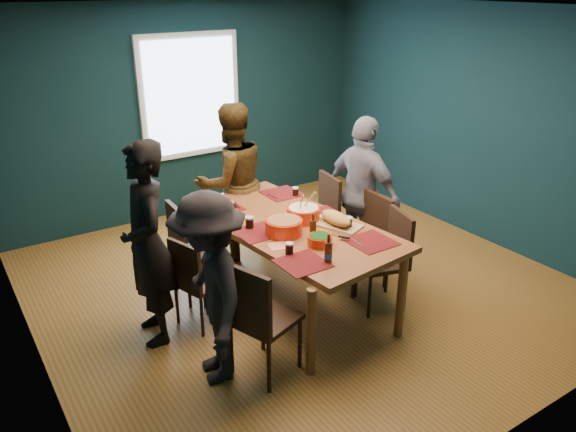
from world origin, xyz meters
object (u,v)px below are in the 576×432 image
object	(u,v)px
bowl_dumpling	(303,213)
bowl_herbs	(320,240)
chair_left_far	(189,244)
bowl_salad	(284,226)
chair_left_near	(257,313)
chair_right_near	(389,252)
chair_left_mid	(194,277)
dining_table	(291,231)
person_near_left	(210,290)
chair_right_mid	(369,233)
cutting_board	(336,220)
person_back	(232,182)
person_right	(363,194)
chair_right_far	(321,213)
person_far_left	(148,245)

from	to	relation	value
bowl_dumpling	bowl_herbs	world-z (taller)	bowl_dumpling
chair_left_far	bowl_salad	xyz separation A→B (m)	(0.59, -0.77, 0.33)
chair_left_near	chair_right_near	world-z (taller)	chair_left_near
chair_left_mid	chair_right_near	world-z (taller)	chair_right_near
bowl_herbs	dining_table	bearing A→B (deg)	84.85
chair_left_near	person_near_left	bearing A→B (deg)	123.25
chair_right_mid	chair_right_near	xyz separation A→B (m)	(-0.11, -0.42, -0.00)
dining_table	chair_left_mid	size ratio (longest dim) A/B	2.65
bowl_dumpling	chair_right_near	bearing A→B (deg)	-42.30
cutting_board	chair_left_near	bearing A→B (deg)	-177.36
chair_left_far	person_back	size ratio (longest dim) A/B	0.56
chair_left_near	person_right	distance (m)	2.18
chair_left_near	cutting_board	world-z (taller)	chair_left_near
chair_right_far	bowl_dumpling	bearing A→B (deg)	-129.67
person_far_left	bowl_dumpling	world-z (taller)	person_far_left
chair_left_near	person_back	xyz separation A→B (m)	(0.86, 2.00, 0.29)
chair_right_mid	chair_left_far	bearing A→B (deg)	158.58
chair_right_far	person_far_left	xyz separation A→B (m)	(-2.07, -0.37, 0.32)
chair_right_mid	chair_right_near	size ratio (longest dim) A/B	1.00
person_right	person_near_left	distance (m)	2.33
chair_left_near	bowl_dumpling	size ratio (longest dim) A/B	3.19
chair_left_near	chair_right_near	xyz separation A→B (m)	(1.59, 0.25, -0.03)
person_back	bowl_dumpling	xyz separation A→B (m)	(0.12, -1.19, 0.03)
chair_right_far	bowl_herbs	world-z (taller)	chair_right_far
dining_table	bowl_herbs	distance (m)	0.53
chair_right_far	chair_right_near	world-z (taller)	chair_right_far
chair_right_far	chair_left_near	bearing A→B (deg)	-131.10
person_back	dining_table	bearing A→B (deg)	90.50
person_back	person_right	bearing A→B (deg)	138.52
dining_table	person_far_left	world-z (taller)	person_far_left
person_far_left	person_back	xyz separation A→B (m)	(1.33, 1.02, -0.02)
chair_right_mid	bowl_salad	world-z (taller)	bowl_salad
dining_table	person_right	distance (m)	1.09
chair_left_near	bowl_dumpling	distance (m)	1.31
chair_left_near	person_right	size ratio (longest dim) A/B	0.60
person_right	bowl_dumpling	bearing A→B (deg)	95.81
dining_table	chair_right_far	bearing A→B (deg)	29.58
chair_left_mid	person_near_left	world-z (taller)	person_near_left
chair_left_mid	person_right	world-z (taller)	person_right
dining_table	bowl_herbs	bearing A→B (deg)	-101.60
chair_right_mid	bowl_dumpling	xyz separation A→B (m)	(-0.72, 0.13, 0.34)
chair_right_near	person_back	xyz separation A→B (m)	(-0.73, 1.75, 0.32)
chair_right_near	person_far_left	xyz separation A→B (m)	(-2.06, 0.73, 0.34)
chair_left_far	person_back	bearing A→B (deg)	39.32
person_right	cutting_board	world-z (taller)	person_right
chair_left_near	person_near_left	distance (m)	0.40
bowl_herbs	cutting_board	distance (m)	0.44
person_back	person_near_left	bearing A→B (deg)	59.05
chair_right_near	bowl_herbs	xyz separation A→B (m)	(-0.80, 0.03, 0.33)
chair_left_mid	chair_left_far	bearing A→B (deg)	53.29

